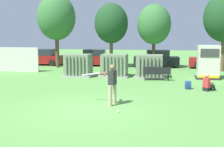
{
  "coord_description": "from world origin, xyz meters",
  "views": [
    {
      "loc": [
        3.12,
        -10.6,
        2.94
      ],
      "look_at": [
        0.35,
        3.5,
        1.0
      ],
      "focal_mm": 44.89,
      "sensor_mm": 36.0,
      "label": 1
    }
  ],
  "objects_px": {
    "transformer_mid_west": "(114,66)",
    "park_bench": "(157,73)",
    "parked_car_right_of_center": "(157,59)",
    "backpack": "(188,85)",
    "generator_enclosure": "(208,62)",
    "parked_car_left_of_center": "(94,58)",
    "transformer_west": "(78,66)",
    "batter": "(111,82)",
    "transformer_mid_east": "(150,67)",
    "seated_spectator": "(208,84)",
    "sports_ball": "(118,111)",
    "parked_car_leftmost": "(44,58)",
    "parked_car_rightmost": "(214,60)"
  },
  "relations": [
    {
      "from": "transformer_mid_east",
      "to": "sports_ball",
      "type": "bearing_deg",
      "value": -93.77
    },
    {
      "from": "parked_car_leftmost",
      "to": "backpack",
      "type": "bearing_deg",
      "value": -38.21
    },
    {
      "from": "transformer_mid_east",
      "to": "parked_car_rightmost",
      "type": "height_order",
      "value": "same"
    },
    {
      "from": "backpack",
      "to": "parked_car_right_of_center",
      "type": "bearing_deg",
      "value": 101.12
    },
    {
      "from": "generator_enclosure",
      "to": "backpack",
      "type": "distance_m",
      "value": 4.64
    },
    {
      "from": "parked_car_rightmost",
      "to": "transformer_mid_west",
      "type": "bearing_deg",
      "value": -139.71
    },
    {
      "from": "batter",
      "to": "backpack",
      "type": "height_order",
      "value": "batter"
    },
    {
      "from": "transformer_mid_west",
      "to": "park_bench",
      "type": "height_order",
      "value": "transformer_mid_west"
    },
    {
      "from": "transformer_west",
      "to": "backpack",
      "type": "height_order",
      "value": "transformer_west"
    },
    {
      "from": "parked_car_left_of_center",
      "to": "parked_car_right_of_center",
      "type": "relative_size",
      "value": 1.02
    },
    {
      "from": "generator_enclosure",
      "to": "parked_car_leftmost",
      "type": "height_order",
      "value": "generator_enclosure"
    },
    {
      "from": "sports_ball",
      "to": "backpack",
      "type": "bearing_deg",
      "value": 61.32
    },
    {
      "from": "transformer_mid_east",
      "to": "seated_spectator",
      "type": "relative_size",
      "value": 2.18
    },
    {
      "from": "transformer_west",
      "to": "parked_car_rightmost",
      "type": "distance_m",
      "value": 12.63
    },
    {
      "from": "transformer_mid_west",
      "to": "park_bench",
      "type": "bearing_deg",
      "value": -22.1
    },
    {
      "from": "transformer_mid_east",
      "to": "batter",
      "type": "relative_size",
      "value": 1.21
    },
    {
      "from": "transformer_mid_east",
      "to": "transformer_west",
      "type": "bearing_deg",
      "value": -176.01
    },
    {
      "from": "generator_enclosure",
      "to": "park_bench",
      "type": "bearing_deg",
      "value": -155.34
    },
    {
      "from": "generator_enclosure",
      "to": "transformer_mid_east",
      "type": "bearing_deg",
      "value": -174.85
    },
    {
      "from": "transformer_mid_east",
      "to": "batter",
      "type": "height_order",
      "value": "batter"
    },
    {
      "from": "generator_enclosure",
      "to": "seated_spectator",
      "type": "relative_size",
      "value": 2.39
    },
    {
      "from": "parked_car_leftmost",
      "to": "parked_car_right_of_center",
      "type": "xyz_separation_m",
      "value": [
        11.27,
        0.37,
        0.0
      ]
    },
    {
      "from": "parked_car_left_of_center",
      "to": "parked_car_rightmost",
      "type": "relative_size",
      "value": 1.01
    },
    {
      "from": "transformer_mid_west",
      "to": "park_bench",
      "type": "distance_m",
      "value": 3.33
    },
    {
      "from": "sports_ball",
      "to": "parked_car_right_of_center",
      "type": "relative_size",
      "value": 0.02
    },
    {
      "from": "transformer_mid_east",
      "to": "seated_spectator",
      "type": "height_order",
      "value": "transformer_mid_east"
    },
    {
      "from": "transformer_west",
      "to": "transformer_mid_east",
      "type": "height_order",
      "value": "same"
    },
    {
      "from": "transformer_mid_east",
      "to": "parked_car_rightmost",
      "type": "xyz_separation_m",
      "value": [
        5.34,
        6.71,
        -0.04
      ]
    },
    {
      "from": "parked_car_right_of_center",
      "to": "sports_ball",
      "type": "bearing_deg",
      "value": -92.94
    },
    {
      "from": "parked_car_leftmost",
      "to": "parked_car_left_of_center",
      "type": "bearing_deg",
      "value": 2.08
    },
    {
      "from": "seated_spectator",
      "to": "park_bench",
      "type": "bearing_deg",
      "value": 133.37
    },
    {
      "from": "batter",
      "to": "parked_car_right_of_center",
      "type": "relative_size",
      "value": 0.4
    },
    {
      "from": "transformer_west",
      "to": "parked_car_right_of_center",
      "type": "distance_m",
      "value": 9.13
    },
    {
      "from": "parked_car_left_of_center",
      "to": "parked_car_right_of_center",
      "type": "xyz_separation_m",
      "value": [
        6.12,
        0.19,
        0.0
      ]
    },
    {
      "from": "transformer_west",
      "to": "backpack",
      "type": "xyz_separation_m",
      "value": [
        7.5,
        -3.54,
        -0.57
      ]
    },
    {
      "from": "batter",
      "to": "parked_car_right_of_center",
      "type": "xyz_separation_m",
      "value": [
        1.35,
        15.26,
        -0.22
      ]
    },
    {
      "from": "transformer_mid_east",
      "to": "parked_car_right_of_center",
      "type": "xyz_separation_m",
      "value": [
        0.23,
        7.04,
        -0.04
      ]
    },
    {
      "from": "parked_car_right_of_center",
      "to": "parked_car_rightmost",
      "type": "bearing_deg",
      "value": -3.77
    },
    {
      "from": "seated_spectator",
      "to": "parked_car_left_of_center",
      "type": "distance_m",
      "value": 14.44
    },
    {
      "from": "batter",
      "to": "parked_car_right_of_center",
      "type": "bearing_deg",
      "value": 84.94
    },
    {
      "from": "generator_enclosure",
      "to": "parked_car_left_of_center",
      "type": "bearing_deg",
      "value": 146.64
    },
    {
      "from": "parked_car_left_of_center",
      "to": "transformer_mid_east",
      "type": "bearing_deg",
      "value": -49.32
    },
    {
      "from": "generator_enclosure",
      "to": "parked_car_rightmost",
      "type": "height_order",
      "value": "generator_enclosure"
    },
    {
      "from": "backpack",
      "to": "sports_ball",
      "type": "bearing_deg",
      "value": -118.68
    },
    {
      "from": "park_bench",
      "to": "backpack",
      "type": "height_order",
      "value": "park_bench"
    },
    {
      "from": "parked_car_rightmost",
      "to": "park_bench",
      "type": "bearing_deg",
      "value": -121.16
    },
    {
      "from": "transformer_mid_west",
      "to": "parked_car_right_of_center",
      "type": "bearing_deg",
      "value": 68.58
    },
    {
      "from": "parked_car_left_of_center",
      "to": "parked_car_right_of_center",
      "type": "height_order",
      "value": "same"
    },
    {
      "from": "transformer_west",
      "to": "park_bench",
      "type": "xyz_separation_m",
      "value": [
        5.68,
        -0.86,
        -0.25
      ]
    },
    {
      "from": "backpack",
      "to": "parked_car_rightmost",
      "type": "distance_m",
      "value": 11.03
    }
  ]
}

